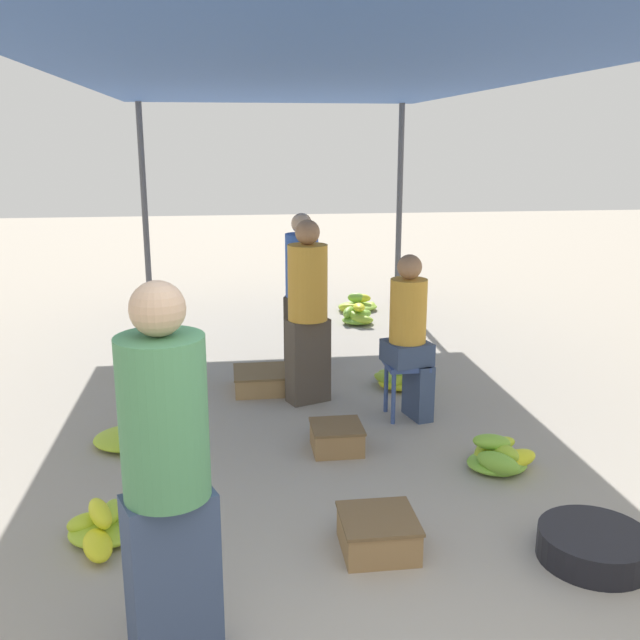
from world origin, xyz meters
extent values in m
cylinder|color=#4C4C51|center=(-1.74, 7.71, 1.37)|extent=(0.08, 0.08, 2.73)
cylinder|color=#4C4C51|center=(1.74, 7.71, 1.37)|extent=(0.08, 0.08, 2.73)
cube|color=#33569E|center=(0.00, 4.00, 2.75)|extent=(3.89, 7.81, 0.04)
cube|color=#384766|center=(-0.95, 0.69, 0.40)|extent=(0.43, 0.33, 0.80)
cylinder|color=#4C8C59|center=(-0.95, 0.69, 1.15)|extent=(0.47, 0.47, 0.70)
sphere|color=tan|center=(-0.95, 0.69, 1.61)|extent=(0.23, 0.23, 0.23)
cube|color=#384C84|center=(0.77, 3.35, 0.45)|extent=(0.34, 0.34, 0.04)
cylinder|color=#384C84|center=(0.63, 3.22, 0.22)|extent=(0.04, 0.04, 0.43)
cylinder|color=#384C84|center=(0.90, 3.22, 0.22)|extent=(0.04, 0.04, 0.43)
cylinder|color=#384C84|center=(0.63, 3.49, 0.22)|extent=(0.04, 0.04, 0.43)
cylinder|color=#384C84|center=(0.90, 3.49, 0.22)|extent=(0.04, 0.04, 0.43)
cube|color=#384766|center=(0.87, 3.33, 0.24)|extent=(0.21, 0.33, 0.47)
cube|color=#384766|center=(0.77, 3.35, 0.56)|extent=(0.41, 0.41, 0.18)
cylinder|color=gold|center=(0.77, 3.35, 0.91)|extent=(0.36, 0.36, 0.52)
sphere|color=#9E704C|center=(0.77, 3.35, 1.27)|extent=(0.20, 0.20, 0.20)
cylinder|color=black|center=(1.29, 1.17, 0.08)|extent=(0.61, 0.61, 0.17)
ellipsoid|color=#C0D12A|center=(-1.42, 1.85, 0.09)|extent=(0.15, 0.25, 0.13)
ellipsoid|color=#CBD528|center=(-1.46, 1.89, 0.05)|extent=(0.32, 0.27, 0.09)
ellipsoid|color=yellow|center=(-1.28, 1.83, 0.07)|extent=(0.17, 0.33, 0.14)
ellipsoid|color=yellow|center=(-1.44, 1.56, 0.07)|extent=(0.25, 0.36, 0.11)
ellipsoid|color=#A3C62F|center=(-1.39, 1.80, 0.14)|extent=(0.12, 0.25, 0.11)
ellipsoid|color=yellow|center=(-1.44, 1.74, 0.17)|extent=(0.22, 0.32, 0.14)
ellipsoid|color=#B4CC2C|center=(-1.54, 1.78, 0.09)|extent=(0.25, 0.21, 0.11)
ellipsoid|color=#A3C52F|center=(-1.42, 1.75, 0.05)|extent=(0.43, 0.38, 0.10)
ellipsoid|color=yellow|center=(-1.40, 3.10, 0.13)|extent=(0.30, 0.27, 0.11)
ellipsoid|color=#7CB636|center=(-1.40, 2.88, 0.07)|extent=(0.21, 0.28, 0.14)
ellipsoid|color=#B5CD2C|center=(-1.40, 3.08, 0.21)|extent=(0.22, 0.32, 0.12)
ellipsoid|color=#C2D229|center=(-1.29, 3.17, 0.05)|extent=(0.27, 0.16, 0.11)
ellipsoid|color=#A7C72E|center=(-1.43, 3.09, 0.05)|extent=(0.59, 0.52, 0.10)
ellipsoid|color=yellow|center=(-1.33, 4.63, 0.12)|extent=(0.37, 0.30, 0.12)
ellipsoid|color=#77B437|center=(-1.19, 4.64, 0.11)|extent=(0.24, 0.32, 0.15)
ellipsoid|color=#B0CB2D|center=(-1.17, 4.64, 0.06)|extent=(0.35, 0.22, 0.13)
ellipsoid|color=#A5C62F|center=(-1.34, 4.63, 0.17)|extent=(0.13, 0.24, 0.15)
ellipsoid|color=#A1C52F|center=(-1.34, 4.61, 0.20)|extent=(0.15, 0.30, 0.11)
ellipsoid|color=#89BB33|center=(-1.33, 4.62, 0.05)|extent=(0.43, 0.37, 0.10)
ellipsoid|color=#76B437|center=(1.22, 2.20, 0.07)|extent=(0.33, 0.24, 0.12)
ellipsoid|color=yellow|center=(1.29, 2.25, 0.10)|extent=(0.36, 0.27, 0.12)
ellipsoid|color=#7AB536|center=(1.12, 2.16, 0.12)|extent=(0.31, 0.33, 0.14)
ellipsoid|color=#B3CC2C|center=(1.14, 2.47, 0.07)|extent=(0.31, 0.35, 0.13)
ellipsoid|color=#9FC430|center=(1.20, 2.23, 0.16)|extent=(0.20, 0.24, 0.12)
ellipsoid|color=#7EB735|center=(1.12, 2.32, 0.21)|extent=(0.29, 0.22, 0.11)
ellipsoid|color=#B5CD2C|center=(1.22, 2.43, 0.13)|extent=(0.30, 0.19, 0.10)
ellipsoid|color=#7AB536|center=(1.17, 2.30, 0.05)|extent=(0.42, 0.37, 0.10)
ellipsoid|color=#7BB536|center=(1.01, 6.50, 0.11)|extent=(0.33, 0.32, 0.11)
ellipsoid|color=#9EC430|center=(0.96, 6.33, 0.09)|extent=(0.33, 0.28, 0.11)
ellipsoid|color=yellow|center=(0.96, 6.47, 0.21)|extent=(0.16, 0.27, 0.10)
ellipsoid|color=#80B735|center=(0.84, 6.53, 0.14)|extent=(0.26, 0.34, 0.14)
ellipsoid|color=#93BF32|center=(0.85, 6.48, 0.12)|extent=(0.22, 0.35, 0.10)
ellipsoid|color=#7CB636|center=(0.94, 6.45, 0.05)|extent=(0.39, 0.34, 0.10)
ellipsoid|color=#99C231|center=(0.83, 4.20, 0.07)|extent=(0.25, 0.36, 0.09)
ellipsoid|color=#9CC330|center=(0.77, 4.07, 0.09)|extent=(0.26, 0.33, 0.09)
ellipsoid|color=#B9CE2B|center=(0.92, 4.03, 0.09)|extent=(0.33, 0.32, 0.13)
ellipsoid|color=#85BA34|center=(0.97, 3.97, 0.09)|extent=(0.18, 0.28, 0.15)
ellipsoid|color=#83B935|center=(0.94, 4.10, 0.15)|extent=(0.28, 0.31, 0.11)
ellipsoid|color=#78B437|center=(1.01, 4.08, 0.07)|extent=(0.34, 0.22, 0.13)
ellipsoid|color=yellow|center=(0.91, 4.05, 0.05)|extent=(0.44, 0.38, 0.10)
ellipsoid|color=#C3D229|center=(0.94, 7.02, 0.08)|extent=(0.32, 0.21, 0.11)
ellipsoid|color=#7CB636|center=(1.06, 7.21, 0.17)|extent=(0.28, 0.21, 0.13)
ellipsoid|color=yellow|center=(1.10, 7.21, 0.16)|extent=(0.33, 0.22, 0.12)
ellipsoid|color=#B1CB2C|center=(0.92, 7.06, 0.06)|extent=(0.30, 0.23, 0.12)
ellipsoid|color=#9BC230|center=(1.26, 7.20, 0.05)|extent=(0.19, 0.34, 0.09)
ellipsoid|color=#8DBD33|center=(1.07, 7.19, 0.05)|extent=(0.53, 0.46, 0.10)
cube|color=olive|center=(0.10, 2.78, 0.09)|extent=(0.36, 0.36, 0.18)
cube|color=brown|center=(0.10, 2.78, 0.19)|extent=(0.38, 0.38, 0.02)
cube|color=olive|center=(0.12, 1.42, 0.09)|extent=(0.41, 0.41, 0.19)
cube|color=brown|center=(0.12, 1.42, 0.20)|extent=(0.43, 0.43, 0.02)
cube|color=#9E7A4C|center=(-0.39, 4.17, 0.08)|extent=(0.50, 0.50, 0.17)
cube|color=brown|center=(-0.39, 4.17, 0.18)|extent=(0.52, 0.52, 0.02)
cube|color=#4C4238|center=(0.07, 4.88, 0.36)|extent=(0.39, 0.28, 0.72)
cylinder|color=#3359B2|center=(0.07, 4.88, 1.04)|extent=(0.41, 0.41, 0.63)
sphere|color=tan|center=(0.07, 4.88, 1.46)|extent=(0.20, 0.20, 0.20)
cube|color=#4C4238|center=(0.01, 3.83, 0.37)|extent=(0.41, 0.32, 0.75)
cylinder|color=gold|center=(0.01, 3.83, 1.07)|extent=(0.44, 0.44, 0.65)
sphere|color=#9E704C|center=(0.01, 3.83, 1.50)|extent=(0.21, 0.21, 0.21)
camera|label=1|loc=(-0.67, -2.10, 2.26)|focal=40.00mm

